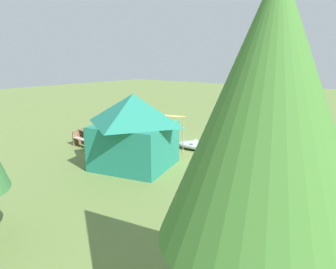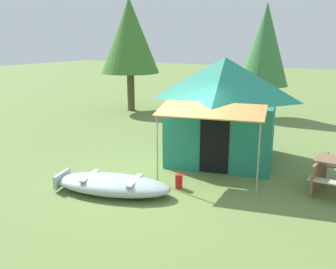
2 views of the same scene
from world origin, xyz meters
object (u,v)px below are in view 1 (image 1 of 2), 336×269
(fuel_can, at_px, (173,147))
(pine_tree_back_right, at_px, (269,114))
(canvas_cabin_tent, at_px, (134,129))
(beached_rowboat, at_px, (205,146))
(cooler_box, at_px, (136,153))
(picnic_table, at_px, (94,136))

(fuel_can, relative_size, pine_tree_back_right, 0.06)
(canvas_cabin_tent, height_order, pine_tree_back_right, pine_tree_back_right)
(beached_rowboat, bearing_deg, canvas_cabin_tent, 72.81)
(beached_rowboat, relative_size, canvas_cabin_tent, 0.66)
(beached_rowboat, relative_size, cooler_box, 6.13)
(picnic_table, bearing_deg, canvas_cabin_tent, 165.91)
(fuel_can, distance_m, pine_tree_back_right, 10.81)
(canvas_cabin_tent, relative_size, cooler_box, 9.35)
(fuel_can, height_order, pine_tree_back_right, pine_tree_back_right)
(cooler_box, bearing_deg, beached_rowboat, -123.51)
(cooler_box, height_order, pine_tree_back_right, pine_tree_back_right)
(picnic_table, relative_size, fuel_can, 5.61)
(canvas_cabin_tent, height_order, fuel_can, canvas_cabin_tent)
(beached_rowboat, relative_size, picnic_table, 1.56)
(pine_tree_back_right, bearing_deg, fuel_can, -46.57)
(fuel_can, bearing_deg, picnic_table, 25.04)
(beached_rowboat, distance_m, pine_tree_back_right, 10.87)
(canvas_cabin_tent, relative_size, fuel_can, 13.38)
(canvas_cabin_tent, height_order, cooler_box, canvas_cabin_tent)
(fuel_can, xyz_separation_m, pine_tree_back_right, (-7.05, 7.45, 3.43))
(picnic_table, height_order, cooler_box, picnic_table)
(cooler_box, distance_m, pine_tree_back_right, 10.18)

